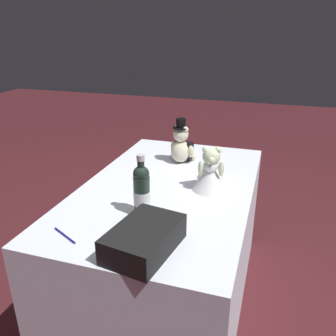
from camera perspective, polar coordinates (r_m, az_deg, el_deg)
ground_plane at (r=2.22m, az=0.00°, el=-20.39°), size 12.00×12.00×0.00m
reception_table at (r=1.99m, az=0.00°, el=-12.57°), size 1.42×0.86×0.74m
teddy_bear_groom at (r=2.10m, az=2.27°, el=3.60°), size 0.17×0.16×0.27m
teddy_bear_bride at (r=1.75m, az=7.01°, el=-0.42°), size 0.22×0.18×0.23m
champagne_bottle at (r=1.49m, az=-4.35°, el=-3.62°), size 0.07×0.07×0.28m
signing_pen at (r=1.45m, az=-16.49°, el=-10.63°), size 0.08×0.14×0.01m
gift_case_black at (r=1.30m, az=-3.93°, el=-11.50°), size 0.34×0.25×0.10m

